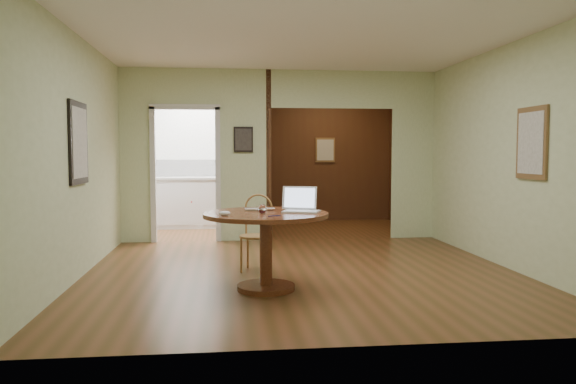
{
  "coord_description": "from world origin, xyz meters",
  "views": [
    {
      "loc": [
        -0.88,
        -6.37,
        1.39
      ],
      "look_at": [
        -0.19,
        -0.2,
        0.96
      ],
      "focal_mm": 35.0,
      "sensor_mm": 36.0,
      "label": 1
    }
  ],
  "objects": [
    {
      "name": "floor",
      "position": [
        0.0,
        0.0,
        0.0
      ],
      "size": [
        5.0,
        5.0,
        0.0
      ],
      "primitive_type": "plane",
      "color": "#4D3216",
      "rests_on": "ground"
    },
    {
      "name": "open_laptop",
      "position": [
        -0.12,
        -0.7,
        0.86
      ],
      "size": [
        0.43,
        0.42,
        0.25
      ],
      "rotation": [
        0.0,
        0.0,
        -0.35
      ],
      "color": "white",
      "rests_on": "dining_table"
    },
    {
      "name": "grocery_bag",
      "position": [
        -0.87,
        4.2,
        1.1
      ],
      "size": [
        0.36,
        0.32,
        0.32
      ],
      "primitive_type": "ellipsoid",
      "rotation": [
        0.0,
        0.0,
        -0.14
      ],
      "color": "tan",
      "rests_on": "kitchen_cabinet"
    },
    {
      "name": "chair",
      "position": [
        -0.52,
        0.24,
        0.5
      ],
      "size": [
        0.48,
        0.48,
        0.9
      ],
      "rotation": [
        0.0,
        0.0,
        -0.32
      ],
      "color": "#A86F3B",
      "rests_on": "ground"
    },
    {
      "name": "kitchen_cabinet",
      "position": [
        -1.35,
        4.2,
        0.47
      ],
      "size": [
        2.06,
        0.6,
        0.94
      ],
      "color": "silver",
      "rests_on": "ground"
    },
    {
      "name": "dining_table",
      "position": [
        -0.48,
        -0.75,
        0.59
      ],
      "size": [
        1.26,
        1.26,
        0.79
      ],
      "rotation": [
        0.0,
        0.0,
        -0.28
      ],
      "color": "brown",
      "rests_on": "ground"
    },
    {
      "name": "closed_laptop",
      "position": [
        -0.53,
        -0.58,
        0.8
      ],
      "size": [
        0.32,
        0.21,
        0.02
      ],
      "primitive_type": "imported",
      "rotation": [
        0.0,
        0.0,
        0.03
      ],
      "color": "#B7B8BC",
      "rests_on": "dining_table"
    },
    {
      "name": "room_shell",
      "position": [
        -0.47,
        3.1,
        1.29
      ],
      "size": [
        5.2,
        7.5,
        5.0
      ],
      "color": "white",
      "rests_on": "ground"
    },
    {
      "name": "wine_glass",
      "position": [
        -0.52,
        -0.83,
        0.84
      ],
      "size": [
        0.08,
        0.08,
        0.09
      ],
      "primitive_type": null,
      "color": "white",
      "rests_on": "dining_table"
    },
    {
      "name": "mouse",
      "position": [
        -0.89,
        -1.01,
        0.81
      ],
      "size": [
        0.13,
        0.09,
        0.05
      ],
      "primitive_type": "ellipsoid",
      "rotation": [
        0.0,
        0.0,
        0.26
      ],
      "color": "white",
      "rests_on": "dining_table"
    },
    {
      "name": "pen",
      "position": [
        -0.43,
        -1.08,
        0.79
      ],
      "size": [
        0.13,
        0.06,
        0.01
      ],
      "primitive_type": "cylinder",
      "rotation": [
        0.0,
        1.57,
        0.42
      ],
      "color": "#0C1658",
      "rests_on": "dining_table"
    }
  ]
}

